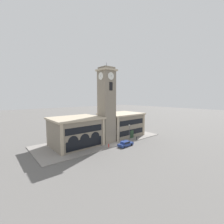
# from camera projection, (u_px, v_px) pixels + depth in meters

# --- Properties ---
(ground_plane) EXTENTS (300.00, 300.00, 0.00)m
(ground_plane) POSITION_uv_depth(u_px,v_px,m) (118.00, 146.00, 39.27)
(ground_plane) COLOR #605E5B
(sidewalk_kerb) EXTENTS (37.36, 14.44, 0.15)m
(sidewalk_kerb) POSITION_uv_depth(u_px,v_px,m) (101.00, 140.00, 44.76)
(sidewalk_kerb) COLOR gray
(sidewalk_kerb) RESTS_ON ground_plane
(clock_tower) EXTENTS (4.47, 4.47, 22.15)m
(clock_tower) POSITION_uv_depth(u_px,v_px,m) (107.00, 105.00, 41.76)
(clock_tower) COLOR gray
(clock_tower) RESTS_ON ground_plane
(town_hall_left_wing) EXTENTS (12.62, 10.36, 7.58)m
(town_hall_left_wing) POSITION_uv_depth(u_px,v_px,m) (76.00, 131.00, 39.44)
(town_hall_left_wing) COLOR gray
(town_hall_left_wing) RESTS_ON ground_plane
(town_hall_right_wing) EXTENTS (13.19, 10.36, 7.53)m
(town_hall_right_wing) POSITION_uv_depth(u_px,v_px,m) (121.00, 124.00, 50.06)
(town_hall_right_wing) COLOR gray
(town_hall_right_wing) RESTS_ON ground_plane
(parked_car_near) EXTENTS (4.48, 2.00, 1.37)m
(parked_car_near) POSITION_uv_depth(u_px,v_px,m) (125.00, 144.00, 39.23)
(parked_car_near) COLOR navy
(parked_car_near) RESTS_ON ground_plane
(street_lamp) EXTENTS (0.36, 0.36, 4.99)m
(street_lamp) POSITION_uv_depth(u_px,v_px,m) (129.00, 130.00, 42.42)
(street_lamp) COLOR #4C4C51
(street_lamp) RESTS_ON sidewalk_kerb
(bollard) EXTENTS (0.18, 0.18, 1.06)m
(bollard) POSITION_uv_depth(u_px,v_px,m) (137.00, 138.00, 44.49)
(bollard) COLOR black
(bollard) RESTS_ON sidewalk_kerb
(fire_hydrant) EXTENTS (0.22, 0.22, 0.87)m
(fire_hydrant) POSITION_uv_depth(u_px,v_px,m) (109.00, 146.00, 38.01)
(fire_hydrant) COLOR red
(fire_hydrant) RESTS_ON sidewalk_kerb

